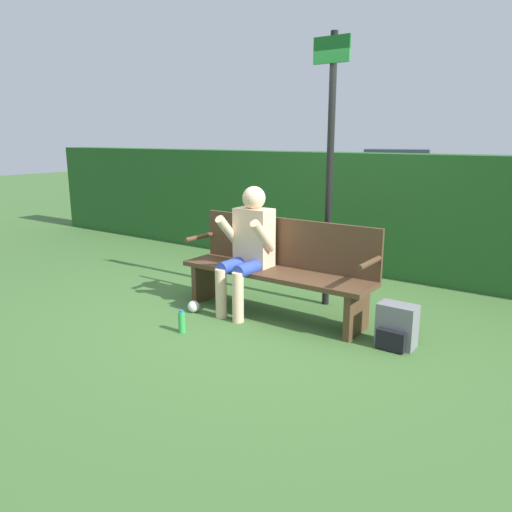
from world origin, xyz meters
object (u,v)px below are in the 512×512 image
object	(u,v)px
park_bench	(279,267)
signpost	(330,159)
water_bottle	(182,322)
backpack	(396,327)
parked_car	(397,172)
person_seated	(248,244)

from	to	relation	value
park_bench	signpost	xyz separation A→B (m)	(0.26, 0.51, 1.03)
park_bench	water_bottle	bearing A→B (deg)	-114.49
backpack	water_bottle	size ratio (longest dim) A/B	1.74
backpack	parked_car	size ratio (longest dim) A/B	0.09
park_bench	signpost	size ratio (longest dim) A/B	0.74
person_seated	parked_car	xyz separation A→B (m)	(-2.79, 11.78, -0.06)
person_seated	backpack	distance (m)	1.61
person_seated	parked_car	world-z (taller)	parked_car
park_bench	parked_car	xyz separation A→B (m)	(-3.07, 11.66, 0.16)
park_bench	backpack	size ratio (longest dim) A/B	5.41
backpack	signpost	distance (m)	1.77
park_bench	backpack	bearing A→B (deg)	-5.67
park_bench	parked_car	world-z (taller)	parked_car
park_bench	water_bottle	xyz separation A→B (m)	(-0.43, -0.93, -0.38)
water_bottle	parked_car	xyz separation A→B (m)	(-2.65, 12.60, 0.53)
water_bottle	signpost	size ratio (longest dim) A/B	0.08
backpack	parked_car	xyz separation A→B (m)	(-4.32, 11.79, 0.46)
parked_car	backpack	bearing A→B (deg)	-84.59
backpack	parked_car	world-z (taller)	parked_car
water_bottle	signpost	bearing A→B (deg)	64.72
water_bottle	parked_car	bearing A→B (deg)	101.87
backpack	signpost	world-z (taller)	signpost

